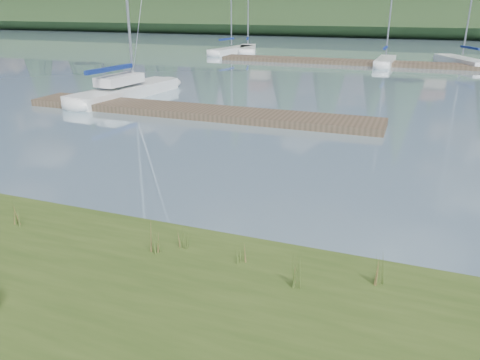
% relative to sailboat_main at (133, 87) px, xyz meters
% --- Properties ---
extents(ground, '(200.00, 200.00, 0.00)m').
position_rel_sailboat_main_xyz_m(ground, '(8.97, 18.00, -0.42)').
color(ground, '#7E9CAB').
rests_on(ground, ground).
extents(ridge, '(200.00, 20.00, 5.00)m').
position_rel_sailboat_main_xyz_m(ridge, '(8.97, 61.00, 2.08)').
color(ridge, '#1F3218').
rests_on(ridge, ground).
extents(sailboat_main, '(2.42, 8.20, 11.70)m').
position_rel_sailboat_main_xyz_m(sailboat_main, '(0.00, 0.00, 0.00)').
color(sailboat_main, white).
rests_on(sailboat_main, ground).
extents(dock_near, '(16.00, 2.00, 0.30)m').
position_rel_sailboat_main_xyz_m(dock_near, '(4.97, -3.00, -0.27)').
color(dock_near, '#4C3D2C').
rests_on(dock_near, ground).
extents(dock_far, '(26.00, 2.20, 0.30)m').
position_rel_sailboat_main_xyz_m(dock_far, '(10.97, 18.00, -0.27)').
color(dock_far, '#4C3D2C').
rests_on(dock_far, ground).
extents(sailboat_bg_0, '(2.56, 7.54, 10.80)m').
position_rel_sailboat_main_xyz_m(sailboat_bg_0, '(-3.26, 23.12, -0.10)').
color(sailboat_bg_0, white).
rests_on(sailboat_bg_0, ground).
extents(sailboat_bg_1, '(3.65, 7.46, 11.06)m').
position_rel_sailboat_main_xyz_m(sailboat_bg_1, '(-2.50, 24.85, -0.09)').
color(sailboat_bg_1, white).
rests_on(sailboat_bg_1, ground).
extents(sailboat_bg_2, '(1.34, 5.98, 9.17)m').
position_rel_sailboat_main_xyz_m(sailboat_bg_2, '(11.34, 18.49, -0.09)').
color(sailboat_bg_2, white).
rests_on(sailboat_bg_2, ground).
extents(sailboat_bg_3, '(4.36, 7.35, 10.95)m').
position_rel_sailboat_main_xyz_m(sailboat_bg_3, '(16.66, 20.87, -0.10)').
color(sailboat_bg_3, white).
rests_on(sailboat_bg_3, ground).
extents(weed_0, '(0.17, 0.14, 0.71)m').
position_rel_sailboat_main_xyz_m(weed_0, '(9.86, -14.70, 0.22)').
color(weed_0, '#475B23').
rests_on(weed_0, bank).
extents(weed_1, '(0.17, 0.14, 0.47)m').
position_rel_sailboat_main_xyz_m(weed_1, '(10.24, -14.33, 0.13)').
color(weed_1, '#475B23').
rests_on(weed_1, bank).
extents(weed_2, '(0.17, 0.14, 0.62)m').
position_rel_sailboat_main_xyz_m(weed_2, '(12.45, -14.80, 0.19)').
color(weed_2, '#475B23').
rests_on(weed_2, bank).
extents(weed_3, '(0.17, 0.14, 0.61)m').
position_rel_sailboat_main_xyz_m(weed_3, '(6.74, -14.69, 0.18)').
color(weed_3, '#475B23').
rests_on(weed_3, bank).
extents(weed_4, '(0.17, 0.14, 0.37)m').
position_rel_sailboat_main_xyz_m(weed_4, '(11.43, -14.42, 0.08)').
color(weed_4, '#475B23').
rests_on(weed_4, bank).
extents(weed_5, '(0.17, 0.14, 0.60)m').
position_rel_sailboat_main_xyz_m(weed_5, '(13.70, -14.35, 0.18)').
color(weed_5, '#475B23').
rests_on(weed_5, bank).
extents(mud_lip, '(60.00, 0.50, 0.14)m').
position_rel_sailboat_main_xyz_m(mud_lip, '(8.97, -13.60, -0.35)').
color(mud_lip, '#33281C').
rests_on(mud_lip, ground).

